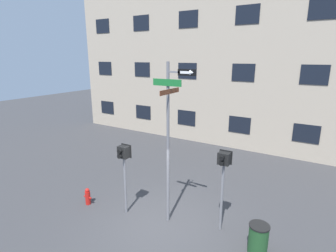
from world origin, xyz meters
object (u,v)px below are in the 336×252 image
object	(u,v)px
pedestrian_signal_left	(124,160)
trash_bin	(258,239)
fire_hydrant	(88,196)
pedestrian_signal_right	(223,169)
street_sign_pole	(170,133)

from	to	relation	value
pedestrian_signal_left	trash_bin	world-z (taller)	pedestrian_signal_left
pedestrian_signal_left	trash_bin	distance (m)	4.65
pedestrian_signal_left	fire_hydrant	bearing A→B (deg)	-168.43
pedestrian_signal_right	trash_bin	bearing A→B (deg)	-18.80
pedestrian_signal_right	trash_bin	xyz separation A→B (m)	(1.24, -0.42, -1.61)
street_sign_pole	trash_bin	size ratio (longest dim) A/B	6.02
pedestrian_signal_right	pedestrian_signal_left	bearing A→B (deg)	-165.23
street_sign_pole	pedestrian_signal_right	bearing A→B (deg)	16.15
fire_hydrant	trash_bin	size ratio (longest dim) A/B	0.74
fire_hydrant	pedestrian_signal_right	bearing A→B (deg)	13.72
pedestrian_signal_left	trash_bin	xyz separation A→B (m)	(4.37, 0.40, -1.53)
pedestrian_signal_left	pedestrian_signal_right	distance (m)	3.23
street_sign_pole	fire_hydrant	distance (m)	4.18
pedestrian_signal_right	trash_bin	size ratio (longest dim) A/B	3.04
street_sign_pole	fire_hydrant	world-z (taller)	street_sign_pole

